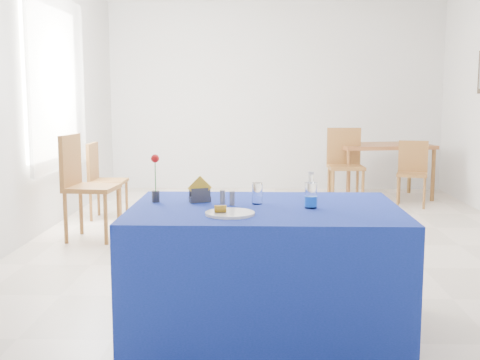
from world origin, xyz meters
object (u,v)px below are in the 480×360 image
Objects in this scene: water_bottle at (311,196)px; chair_win_b at (101,175)px; plate at (230,213)px; oak_table at (381,150)px; chair_bg_left at (345,160)px; chair_win_a at (82,179)px; chair_bg_right at (412,168)px; blue_table at (265,268)px.

water_bottle is 0.24× the size of chair_win_b.
chair_win_b reaches higher than plate.
oak_table is (1.86, 5.06, -0.09)m from plate.
chair_win_a is (-2.87, -2.08, 0.03)m from chair_bg_left.
chair_win_b reaches higher than chair_bg_right.
chair_win_b is (-3.51, -1.51, -0.17)m from oak_table.
blue_table is 1.61× the size of chair_bg_left.
blue_table is at bearing -105.56° from chair_bg_left.
chair_bg_right reaches higher than oak_table.
chair_win_a reaches higher than chair_win_b.
plate is at bearing -154.99° from chair_win_b.
chair_bg_right is (1.69, 4.29, -0.35)m from water_bottle.
chair_bg_right is (0.30, -0.55, -0.19)m from oak_table.
water_bottle is 0.15× the size of oak_table.
water_bottle is (0.47, 0.22, 0.06)m from plate.
plate is at bearing -127.56° from blue_table.
blue_table is 1.54× the size of chair_win_a.
oak_table is 1.62× the size of chair_win_b.
water_bottle reaches higher than chair_win_b.
chair_bg_right is 0.80× the size of chair_win_a.
water_bottle is 4.62m from chair_bg_right.
chair_bg_left is 0.87m from chair_bg_right.
plate is at bearing -110.20° from oak_table.
water_bottle reaches higher than plate.
blue_table reaches higher than oak_table.
water_bottle is 0.21× the size of chair_win_a.
chair_win_a is (-1.57, 2.53, -0.17)m from plate.
chair_bg_left is at bearing -70.07° from chair_win_b.
oak_table is 4.26m from chair_win_a.
oak_table is 3.82m from chair_win_b.
blue_table is (0.20, 0.26, -0.39)m from plate.
plate is 0.17× the size of blue_table.
chair_win_a is at bearing -143.68° from oak_table.
chair_bg_left reaches higher than oak_table.
chair_win_b is at bearing 9.13° from chair_win_a.
chair_win_b is (-3.81, -0.96, 0.02)m from chair_bg_right.
chair_bg_left is 1.19× the size of chair_bg_right.
chair_bg_right is at bearing -57.41° from chair_win_a.
chair_win_a is (-3.73, -1.97, 0.12)m from chair_bg_right.
chair_win_b is at bearing 122.47° from water_bottle.
water_bottle is 0.22× the size of chair_bg_left.
chair_win_a reaches higher than oak_table.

